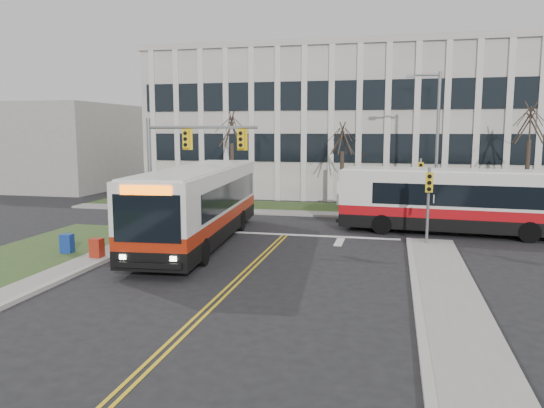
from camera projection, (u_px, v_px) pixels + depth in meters
The scene contains 18 objects.
ground at pixel (244, 275), 20.48m from camera, with size 120.00×120.00×0.00m, color black.
sidewalk_east at pixel (465, 339), 13.99m from camera, with size 2.00×26.00×0.14m, color #9E9B93.
sidewalk_cross at pixel (383, 216), 34.04m from camera, with size 44.00×1.60×0.14m, color #9E9B93.
building_lawn at pixel (384, 210), 36.75m from camera, with size 44.00×5.00×0.12m, color #324D21.
office_building at pixel (389, 125), 47.52m from camera, with size 40.00×16.00×12.00m, color beige.
building_annex at pixel (57, 147), 50.78m from camera, with size 12.00×12.00×8.00m, color #9E9B93.
mast_arm_signal at pixel (178, 155), 28.05m from camera, with size 6.11×0.38×6.20m.
signal_pole_near at pixel (429, 195), 25.21m from camera, with size 0.34×0.39×3.80m.
signal_pole_far at pixel (420, 179), 33.42m from camera, with size 0.34×0.39×3.80m.
streetlight at pixel (435, 136), 33.63m from camera, with size 2.15×0.25×9.20m.
directory_sign at pixel (348, 194), 36.67m from camera, with size 1.50×0.12×2.00m.
tree_left at pixel (232, 131), 38.43m from camera, with size 1.80×1.80×7.70m.
tree_mid at pixel (342, 140), 36.94m from camera, with size 1.80×1.80×6.82m.
tree_right at pixel (530, 125), 33.95m from camera, with size 1.80×1.80×8.25m.
bus_main at pixel (199, 206), 26.11m from camera, with size 2.98×13.76×3.67m, color silver, non-canonical shape.
bus_cross at pixel (462, 203), 28.29m from camera, with size 2.77×12.77×3.41m, color silver, non-canonical shape.
newspaper_box_blue at pixel (67, 245), 23.68m from camera, with size 0.50×0.45×0.95m, color navy.
newspaper_box_red at pixel (97, 249), 22.75m from camera, with size 0.50×0.45×0.95m, color maroon.
Camera 1 is at (5.51, -19.16, 5.53)m, focal length 35.00 mm.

